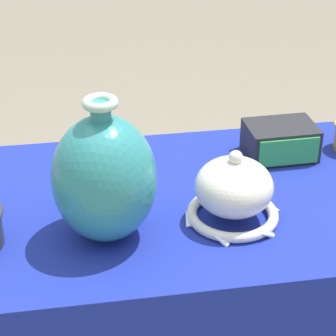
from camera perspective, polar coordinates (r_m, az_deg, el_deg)
The scene contains 4 objects.
display_table at distance 1.48m, azimuth -0.62°, elevation -5.93°, with size 1.25×0.63×0.79m.
vase_tall_bulbous at distance 1.26m, azimuth -5.56°, elevation -0.87°, with size 0.20×0.20×0.30m.
vase_dome_bell at distance 1.34m, azimuth 5.74°, elevation -2.14°, with size 0.20×0.20×0.16m.
mosaic_tile_box at distance 1.61m, azimuth 9.76°, elevation 2.37°, with size 0.17×0.13×0.08m.
Camera 1 is at (-0.18, -1.20, 1.56)m, focal length 70.00 mm.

